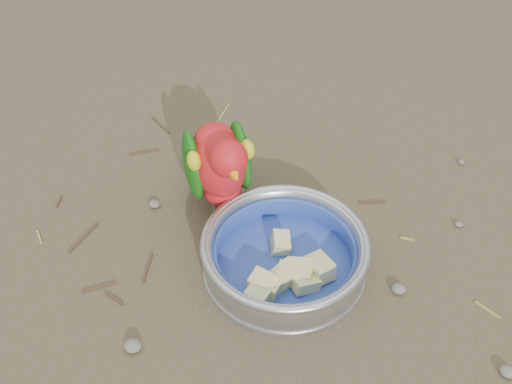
% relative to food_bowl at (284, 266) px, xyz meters
% --- Properties ---
extents(ground, '(60.00, 60.00, 0.00)m').
position_rel_food_bowl_xyz_m(ground, '(-0.02, -0.01, -0.01)').
color(ground, brown).
extents(food_bowl, '(0.23, 0.23, 0.02)m').
position_rel_food_bowl_xyz_m(food_bowl, '(0.00, 0.00, 0.00)').
color(food_bowl, '#B2B2BA').
rests_on(food_bowl, ground).
extents(bowl_wall, '(0.23, 0.23, 0.04)m').
position_rel_food_bowl_xyz_m(bowl_wall, '(0.00, 0.00, 0.03)').
color(bowl_wall, '#B2B2BA').
rests_on(bowl_wall, food_bowl).
extents(fruit_wedges, '(0.14, 0.14, 0.03)m').
position_rel_food_bowl_xyz_m(fruit_wedges, '(0.00, 0.00, 0.02)').
color(fruit_wedges, beige).
rests_on(fruit_wedges, food_bowl).
extents(lory_parrot, '(0.21, 0.22, 0.17)m').
position_rel_food_bowl_xyz_m(lory_parrot, '(-0.13, 0.08, 0.08)').
color(lory_parrot, red).
rests_on(lory_parrot, ground).
extents(ground_debris, '(0.90, 0.80, 0.01)m').
position_rel_food_bowl_xyz_m(ground_debris, '(-0.03, 0.05, -0.01)').
color(ground_debris, '#9C8E43').
rests_on(ground_debris, ground).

